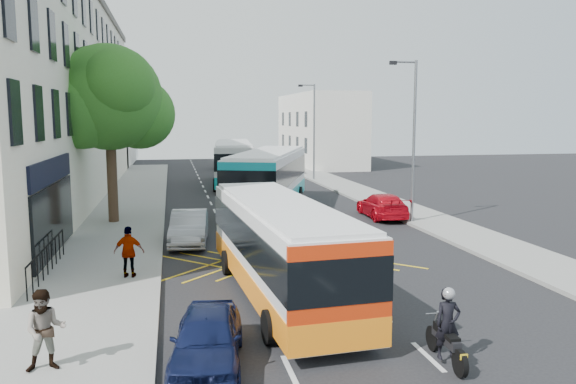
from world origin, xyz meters
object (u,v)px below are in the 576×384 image
bus_far (234,162)px  motorbike (447,328)px  distant_car_dark (245,159)px  street_tree (109,99)px  bus_near (280,247)px  parked_car_silver (189,228)px  lamp_far (313,127)px  distant_car_grey (229,162)px  bus_mid (269,179)px  lamp_near (412,133)px  red_hatchback (382,205)px  pedestrian_far (129,252)px  parked_car_blue (207,338)px  distant_car_silver (289,167)px  pedestrian_near (45,330)px

bus_far → motorbike: bus_far is taller
distant_car_dark → street_tree: bearing=64.0°
bus_near → distant_car_dark: size_ratio=2.51×
bus_far → parked_car_silver: (-4.17, -20.69, -1.12)m
lamp_far → parked_car_silver: size_ratio=1.88×
distant_car_grey → bus_mid: bearing=-92.9°
lamp_near → lamp_far: bearing=90.0°
red_hatchback → pedestrian_far: (-12.50, -9.56, 0.34)m
street_tree → lamp_far: (14.71, 17.03, -1.68)m
lamp_near → parked_car_silver: (-11.10, -2.28, -3.92)m
lamp_far → parked_car_blue: bearing=-107.8°
lamp_far → motorbike: size_ratio=4.11×
lamp_far → distant_car_grey: bearing=115.7°
distant_car_dark → pedestrian_far: pedestrian_far is taller
street_tree → pedestrian_far: size_ratio=5.19×
parked_car_blue → distant_car_grey: size_ratio=0.69×
parked_car_blue → bus_near: bearing=68.6°
street_tree → parked_car_blue: size_ratio=2.39×
parked_car_silver → bus_mid: bearing=64.0°
bus_far → parked_car_blue: bus_far is taller
street_tree → bus_mid: 9.94m
motorbike → parked_car_silver: motorbike is taller
lamp_far → distant_car_silver: (-0.74, 6.33, -3.91)m
parked_car_blue → pedestrian_near: pedestrian_near is taller
street_tree → bus_near: bearing=-65.0°
bus_far → distant_car_dark: bus_far is taller
bus_far → parked_car_silver: size_ratio=2.94×
parked_car_silver → distant_car_silver: size_ratio=1.03×
bus_mid → distant_car_grey: 26.65m
bus_far → red_hatchback: (6.23, -16.38, -1.16)m
red_hatchback → distant_car_silver: (-0.05, 24.30, 0.04)m
motorbike → distant_car_dark: bearing=89.9°
lamp_far → distant_car_silver: 7.47m
bus_far → distant_car_silver: bus_far is taller
lamp_near → bus_mid: 8.91m
red_hatchback → lamp_far: bearing=-89.4°
bus_near → bus_far: size_ratio=0.83×
street_tree → bus_mid: street_tree is taller
street_tree → motorbike: (8.75, -18.35, -5.48)m
pedestrian_far → bus_mid: bearing=-107.0°
pedestrian_far → motorbike: bearing=143.3°
parked_car_silver → distant_car_silver: (10.35, 28.60, 0.00)m
red_hatchback → pedestrian_near: (-13.70, -16.32, 0.35)m
lamp_near → pedestrian_far: size_ratio=4.72×
distant_car_silver → pedestrian_near: size_ratio=2.40×
lamp_far → pedestrian_near: (-14.40, -34.29, -3.61)m
motorbike → street_tree: bearing=117.9°
motorbike → distant_car_grey: (0.03, 47.71, -0.06)m
bus_near → red_hatchback: 14.49m
bus_near → parked_car_silver: bus_near is taller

